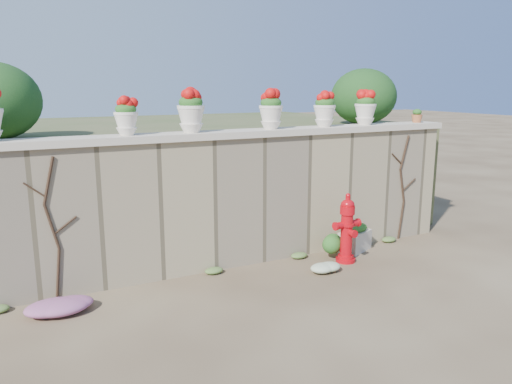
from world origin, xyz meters
TOP-DOWN VIEW (x-y plane):
  - ground at (0.00, 0.00)m, footprint 80.00×80.00m
  - stone_wall at (0.00, 1.80)m, footprint 8.00×0.40m
  - wall_cap at (0.00, 1.80)m, footprint 8.10×0.52m
  - raised_fill at (0.00, 5.00)m, footprint 9.00×6.00m
  - back_shrub_right at (3.40, 3.00)m, footprint 1.30×1.30m
  - vine_left at (-2.67, 1.58)m, footprint 0.60×0.04m
  - vine_right at (3.23, 1.58)m, footprint 0.60×0.04m
  - fire_hydrant at (1.59, 1.04)m, footprint 0.48×0.34m
  - planter_box at (2.06, 1.41)m, footprint 0.68×0.55m
  - green_shrub at (1.54, 1.26)m, footprint 0.59×0.53m
  - magenta_clump at (-2.67, 1.13)m, footprint 0.85×0.57m
  - white_flowers at (1.05, 0.76)m, footprint 0.50×0.40m
  - urn_pot_1 at (-1.62, 1.80)m, footprint 0.33×0.33m
  - urn_pot_2 at (-0.69, 1.80)m, footprint 0.40×0.40m
  - urn_pot_3 at (0.62, 1.80)m, footprint 0.37×0.37m
  - urn_pot_4 at (1.63, 1.80)m, footprint 0.36×0.36m
  - urn_pot_5 at (2.48, 1.80)m, footprint 0.37×0.37m
  - terracotta_pot at (3.68, 1.80)m, footprint 0.20×0.20m

SIDE VIEW (x-z plane):
  - ground at x=0.00m, z-range 0.00..0.00m
  - white_flowers at x=1.05m, z-range 0.00..0.18m
  - magenta_clump at x=-2.67m, z-range 0.00..0.23m
  - planter_box at x=2.06m, z-range -0.02..0.47m
  - green_shrub at x=1.54m, z-range 0.00..0.56m
  - fire_hydrant at x=1.59m, z-range 0.00..1.11m
  - vine_left at x=-2.67m, z-range 0.04..1.94m
  - vine_right at x=3.23m, z-range 0.04..1.94m
  - stone_wall at x=0.00m, z-range 0.00..2.00m
  - raised_fill at x=0.00m, z-range 0.00..2.00m
  - wall_cap at x=0.00m, z-range 2.00..2.10m
  - terracotta_pot at x=3.68m, z-range 2.09..2.33m
  - urn_pot_1 at x=-1.62m, z-range 2.10..2.61m
  - urn_pot_4 at x=1.63m, z-range 2.10..2.66m
  - urn_pot_5 at x=2.48m, z-range 2.10..2.68m
  - urn_pot_3 at x=0.62m, z-range 2.10..2.68m
  - urn_pot_2 at x=-0.69m, z-range 2.10..2.72m
  - back_shrub_right at x=3.40m, z-range 2.00..3.10m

